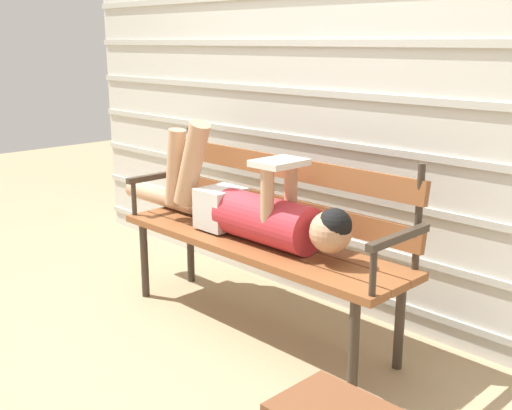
{
  "coord_description": "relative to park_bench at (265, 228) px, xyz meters",
  "views": [
    {
      "loc": [
        2.12,
        -1.99,
        1.43
      ],
      "look_at": [
        0.0,
        0.09,
        0.65
      ],
      "focal_mm": 43.93,
      "sensor_mm": 36.0,
      "label": 1
    }
  ],
  "objects": [
    {
      "name": "house_siding",
      "position": [
        0.0,
        0.49,
        0.64
      ],
      "size": [
        4.31,
        0.08,
        2.33
      ],
      "color": "beige",
      "rests_on": "ground"
    },
    {
      "name": "park_bench",
      "position": [
        0.0,
        0.0,
        0.0
      ],
      "size": [
        1.68,
        0.45,
        0.94
      ],
      "color": "brown",
      "rests_on": "ground"
    },
    {
      "name": "reclining_person",
      "position": [
        -0.07,
        -0.07,
        0.1
      ],
      "size": [
        1.75,
        0.26,
        0.57
      ],
      "color": "#B72D38"
    },
    {
      "name": "ground_plane",
      "position": [
        0.0,
        -0.16,
        -0.52
      ],
      "size": [
        12.0,
        12.0,
        0.0
      ],
      "primitive_type": "plane",
      "color": "tan"
    }
  ]
}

